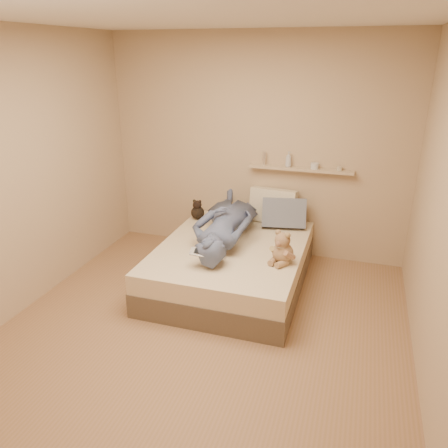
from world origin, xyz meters
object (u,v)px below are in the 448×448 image
(teddy_bear, at_px, (282,250))
(pillow_grey, at_px, (284,213))
(wall_shelf, at_px, (301,169))
(bed, at_px, (232,265))
(pillow_cream, at_px, (273,206))
(person, at_px, (226,221))
(game_console, at_px, (200,252))
(dark_plush, at_px, (198,211))

(teddy_bear, height_order, pillow_grey, pillow_grey)
(teddy_bear, xyz_separation_m, wall_shelf, (-0.03, 1.15, 0.51))
(bed, xyz_separation_m, pillow_cream, (0.26, 0.83, 0.43))
(person, bearing_deg, teddy_bear, 144.78)
(game_console, distance_m, person, 0.77)
(pillow_grey, xyz_separation_m, wall_shelf, (0.13, 0.22, 0.48))
(bed, relative_size, wall_shelf, 1.58)
(bed, xyz_separation_m, game_console, (-0.13, -0.60, 0.40))
(game_console, distance_m, wall_shelf, 1.73)
(game_console, distance_m, dark_plush, 1.33)
(teddy_bear, bearing_deg, pillow_cream, 106.25)
(pillow_grey, bearing_deg, dark_plush, -176.77)
(person, distance_m, wall_shelf, 1.09)
(teddy_bear, xyz_separation_m, dark_plush, (-1.21, 0.87, -0.03))
(person, bearing_deg, bed, 120.35)
(game_console, distance_m, teddy_bear, 0.80)
(bed, distance_m, teddy_bear, 0.72)
(game_console, bearing_deg, bed, 77.39)
(pillow_grey, height_order, person, person)
(game_console, bearing_deg, teddy_bear, 26.68)
(pillow_cream, bearing_deg, game_console, -105.51)
(dark_plush, distance_m, pillow_cream, 0.92)
(bed, xyz_separation_m, pillow_grey, (0.42, 0.69, 0.40))
(pillow_cream, bearing_deg, person, -120.02)
(dark_plush, bearing_deg, pillow_cream, 12.58)
(wall_shelf, bearing_deg, person, -132.15)
(game_console, relative_size, person, 0.12)
(pillow_grey, bearing_deg, teddy_bear, -80.49)
(pillow_grey, bearing_deg, pillow_cream, 138.21)
(teddy_bear, xyz_separation_m, pillow_cream, (-0.31, 1.07, 0.06))
(pillow_grey, xyz_separation_m, person, (-0.54, -0.52, 0.03))
(wall_shelf, bearing_deg, dark_plush, -166.73)
(person, xyz_separation_m, wall_shelf, (0.67, 0.74, 0.45))
(bed, distance_m, wall_shelf, 1.38)
(game_console, relative_size, pillow_grey, 0.39)
(dark_plush, bearing_deg, pillow_grey, 3.23)
(wall_shelf, bearing_deg, teddy_bear, -88.72)
(pillow_cream, bearing_deg, teddy_bear, -73.75)
(dark_plush, bearing_deg, game_console, -68.09)
(pillow_grey, height_order, wall_shelf, wall_shelf)
(teddy_bear, relative_size, pillow_grey, 0.68)
(pillow_grey, bearing_deg, wall_shelf, 59.19)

